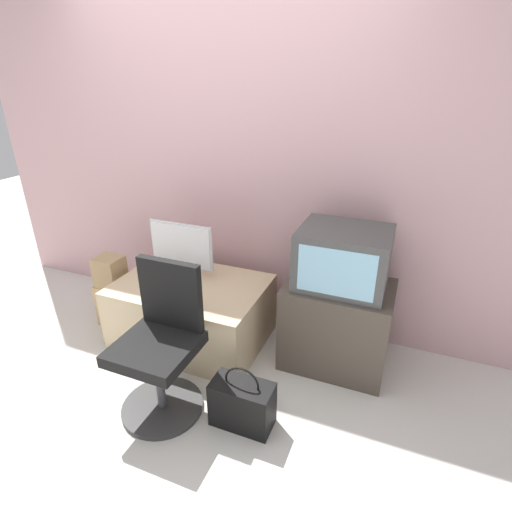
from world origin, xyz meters
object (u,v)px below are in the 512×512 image
at_px(mouse, 196,289).
at_px(book, 120,341).
at_px(main_monitor, 182,250).
at_px(crt_tv, 343,258).
at_px(cardboard_box_lower, 115,303).
at_px(handbag, 242,403).
at_px(office_chair, 162,349).
at_px(keyboard, 167,286).

relative_size(mouse, book, 0.39).
distance_m(main_monitor, mouse, 0.33).
bearing_deg(crt_tv, book, -165.17).
xyz_separation_m(mouse, cardboard_box_lower, (-0.78, 0.04, -0.31)).
height_order(cardboard_box_lower, handbag, handbag).
bearing_deg(crt_tv, office_chair, -137.51).
bearing_deg(book, keyboard, 22.97).
height_order(mouse, office_chair, office_chair).
distance_m(crt_tv, office_chair, 1.22).
bearing_deg(handbag, keyboard, 147.58).
height_order(main_monitor, handbag, main_monitor).
bearing_deg(handbag, mouse, 137.52).
distance_m(mouse, office_chair, 0.57).
distance_m(keyboard, handbag, 1.00).
xyz_separation_m(main_monitor, office_chair, (0.30, -0.73, -0.27)).
distance_m(keyboard, crt_tv, 1.23).
xyz_separation_m(crt_tv, handbag, (-0.37, -0.75, -0.65)).
bearing_deg(crt_tv, keyboard, -167.91).
bearing_deg(keyboard, crt_tv, 12.09).
distance_m(keyboard, book, 0.61).
xyz_separation_m(mouse, crt_tv, (0.94, 0.23, 0.30)).
distance_m(office_chair, cardboard_box_lower, 1.08).
relative_size(main_monitor, handbag, 1.26).
bearing_deg(keyboard, main_monitor, 87.00).
height_order(main_monitor, office_chair, office_chair).
bearing_deg(main_monitor, keyboard, -93.00).
height_order(keyboard, handbag, keyboard).
height_order(crt_tv, cardboard_box_lower, crt_tv).
height_order(crt_tv, book, crt_tv).
xyz_separation_m(main_monitor, book, (-0.38, -0.36, -0.66)).
height_order(main_monitor, crt_tv, crt_tv).
bearing_deg(handbag, office_chair, -176.63).
relative_size(mouse, crt_tv, 0.12).
xyz_separation_m(keyboard, crt_tv, (1.16, 0.25, 0.31)).
relative_size(crt_tv, office_chair, 0.61).
height_order(office_chair, book, office_chair).
relative_size(main_monitor, office_chair, 0.55).
distance_m(cardboard_box_lower, handbag, 1.47).
xyz_separation_m(keyboard, handbag, (0.80, -0.51, -0.33)).
xyz_separation_m(mouse, book, (-0.59, -0.18, -0.47)).
xyz_separation_m(main_monitor, cardboard_box_lower, (-0.57, -0.14, -0.50)).
height_order(main_monitor, cardboard_box_lower, main_monitor).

